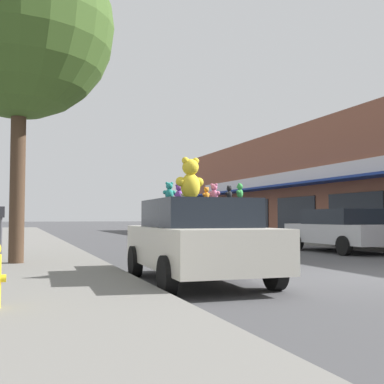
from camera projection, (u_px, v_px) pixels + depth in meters
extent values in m
plane|color=#424244|center=(373.00, 276.00, 9.94)|extent=(260.00, 260.00, 0.00)
cube|color=slate|center=(32.00, 288.00, 7.65)|extent=(3.54, 90.00, 0.15)
cube|color=navy|center=(312.00, 182.00, 25.61)|extent=(1.27, 35.24, 0.12)
cube|color=silver|center=(321.00, 173.00, 25.84)|extent=(0.08, 33.56, 0.70)
cube|color=black|center=(354.00, 213.00, 23.27)|extent=(0.06, 3.99, 2.00)
cube|color=black|center=(295.00, 214.00, 28.18)|extent=(0.06, 3.99, 2.00)
cube|color=black|center=(254.00, 214.00, 33.10)|extent=(0.06, 3.99, 2.00)
cube|color=black|center=(223.00, 215.00, 38.02)|extent=(0.06, 3.99, 2.00)
cube|color=black|center=(199.00, 215.00, 42.94)|extent=(0.06, 3.99, 2.00)
cube|color=beige|center=(198.00, 246.00, 8.91)|extent=(2.04, 4.13, 0.72)
cube|color=black|center=(198.00, 213.00, 8.94)|extent=(1.75, 2.29, 0.51)
cylinder|color=black|center=(135.00, 261.00, 9.80)|extent=(0.22, 0.63, 0.62)
cylinder|color=black|center=(220.00, 259.00, 10.37)|extent=(0.22, 0.63, 0.62)
cylinder|color=black|center=(167.00, 276.00, 7.41)|extent=(0.22, 0.63, 0.62)
cylinder|color=black|center=(275.00, 271.00, 7.98)|extent=(0.22, 0.63, 0.62)
ellipsoid|color=yellow|center=(190.00, 186.00, 8.98)|extent=(0.42, 0.37, 0.49)
sphere|color=yellow|center=(190.00, 167.00, 8.99)|extent=(0.35, 0.35, 0.31)
sphere|color=yellow|center=(196.00, 161.00, 9.05)|extent=(0.15, 0.15, 0.13)
sphere|color=yellow|center=(185.00, 160.00, 8.95)|extent=(0.15, 0.15, 0.13)
sphere|color=#FFFF4D|center=(187.00, 169.00, 9.11)|extent=(0.13, 0.13, 0.12)
sphere|color=yellow|center=(199.00, 182.00, 9.10)|extent=(0.20, 0.20, 0.18)
sphere|color=yellow|center=(180.00, 182.00, 8.91)|extent=(0.20, 0.20, 0.18)
ellipsoid|color=purple|center=(179.00, 196.00, 9.64)|extent=(0.19, 0.17, 0.21)
sphere|color=purple|center=(179.00, 188.00, 9.64)|extent=(0.16, 0.16, 0.13)
sphere|color=purple|center=(181.00, 185.00, 9.65)|extent=(0.07, 0.07, 0.05)
sphere|color=purple|center=(177.00, 185.00, 9.64)|extent=(0.07, 0.07, 0.05)
sphere|color=#BA67ED|center=(179.00, 189.00, 9.70)|extent=(0.06, 0.06, 0.05)
sphere|color=purple|center=(183.00, 194.00, 9.66)|extent=(0.09, 0.09, 0.08)
sphere|color=purple|center=(175.00, 194.00, 9.64)|extent=(0.09, 0.09, 0.08)
ellipsoid|color=teal|center=(169.00, 194.00, 9.13)|extent=(0.18, 0.16, 0.21)
sphere|color=teal|center=(169.00, 186.00, 9.14)|extent=(0.15, 0.15, 0.13)
sphere|color=teal|center=(172.00, 183.00, 9.15)|extent=(0.06, 0.06, 0.06)
sphere|color=teal|center=(167.00, 183.00, 9.13)|extent=(0.06, 0.06, 0.06)
sphere|color=#47CDC6|center=(169.00, 187.00, 9.19)|extent=(0.06, 0.06, 0.05)
sphere|color=teal|center=(174.00, 192.00, 9.16)|extent=(0.09, 0.09, 0.08)
sphere|color=teal|center=(165.00, 192.00, 9.13)|extent=(0.09, 0.09, 0.08)
ellipsoid|color=orange|center=(206.00, 196.00, 9.12)|extent=(0.15, 0.14, 0.15)
sphere|color=orange|center=(206.00, 190.00, 9.12)|extent=(0.13, 0.13, 0.10)
sphere|color=orange|center=(208.00, 188.00, 9.15)|extent=(0.05, 0.05, 0.04)
sphere|color=orange|center=(205.00, 188.00, 9.10)|extent=(0.05, 0.05, 0.04)
sphere|color=#FFBA41|center=(205.00, 190.00, 9.15)|extent=(0.05, 0.05, 0.04)
sphere|color=orange|center=(208.00, 194.00, 9.17)|extent=(0.07, 0.07, 0.06)
sphere|color=orange|center=(204.00, 194.00, 9.08)|extent=(0.07, 0.07, 0.06)
ellipsoid|color=blue|center=(187.00, 196.00, 9.76)|extent=(0.20, 0.21, 0.21)
sphere|color=blue|center=(187.00, 188.00, 9.77)|extent=(0.18, 0.18, 0.13)
sphere|color=blue|center=(187.00, 186.00, 9.81)|extent=(0.08, 0.08, 0.05)
sphere|color=blue|center=(186.00, 186.00, 9.72)|extent=(0.08, 0.08, 0.05)
sphere|color=#548DFF|center=(184.00, 189.00, 9.78)|extent=(0.07, 0.07, 0.05)
sphere|color=blue|center=(187.00, 194.00, 9.84)|extent=(0.11, 0.11, 0.08)
sphere|color=blue|center=(185.00, 194.00, 9.68)|extent=(0.11, 0.11, 0.08)
ellipsoid|color=green|center=(240.00, 194.00, 8.38)|extent=(0.16, 0.16, 0.16)
sphere|color=green|center=(240.00, 187.00, 8.39)|extent=(0.15, 0.15, 0.10)
sphere|color=green|center=(241.00, 185.00, 8.42)|extent=(0.06, 0.06, 0.04)
sphere|color=green|center=(239.00, 184.00, 8.35)|extent=(0.06, 0.06, 0.04)
sphere|color=#5ADA6D|center=(238.00, 187.00, 8.41)|extent=(0.06, 0.06, 0.04)
sphere|color=green|center=(241.00, 192.00, 8.44)|extent=(0.08, 0.08, 0.06)
sphere|color=green|center=(238.00, 192.00, 8.33)|extent=(0.08, 0.08, 0.06)
ellipsoid|color=beige|center=(185.00, 196.00, 9.42)|extent=(0.13, 0.12, 0.16)
sphere|color=beige|center=(185.00, 190.00, 9.43)|extent=(0.11, 0.11, 0.10)
sphere|color=beige|center=(187.00, 188.00, 9.45)|extent=(0.05, 0.05, 0.04)
sphere|color=beige|center=(184.00, 188.00, 9.41)|extent=(0.05, 0.05, 0.04)
sphere|color=white|center=(184.00, 191.00, 9.47)|extent=(0.04, 0.04, 0.04)
sphere|color=beige|center=(188.00, 195.00, 9.46)|extent=(0.06, 0.06, 0.06)
sphere|color=beige|center=(182.00, 195.00, 9.40)|extent=(0.06, 0.06, 0.06)
ellipsoid|color=pink|center=(214.00, 195.00, 9.41)|extent=(0.21, 0.21, 0.21)
sphere|color=pink|center=(214.00, 187.00, 9.42)|extent=(0.18, 0.18, 0.13)
sphere|color=pink|center=(216.00, 185.00, 9.40)|extent=(0.08, 0.08, 0.05)
sphere|color=pink|center=(212.00, 185.00, 9.44)|extent=(0.08, 0.08, 0.05)
sphere|color=#FFA3DA|center=(215.00, 188.00, 9.47)|extent=(0.07, 0.07, 0.05)
sphere|color=pink|center=(218.00, 193.00, 9.39)|extent=(0.11, 0.11, 0.08)
sphere|color=pink|center=(210.00, 193.00, 9.45)|extent=(0.11, 0.11, 0.08)
ellipsoid|color=black|center=(229.00, 195.00, 8.60)|extent=(0.14, 0.14, 0.15)
sphere|color=black|center=(229.00, 189.00, 8.61)|extent=(0.13, 0.13, 0.09)
sphere|color=black|center=(230.00, 187.00, 8.64)|extent=(0.05, 0.05, 0.04)
sphere|color=black|center=(228.00, 187.00, 8.58)|extent=(0.05, 0.05, 0.04)
sphere|color=#3A3A3D|center=(227.00, 189.00, 8.63)|extent=(0.05, 0.05, 0.04)
sphere|color=black|center=(231.00, 193.00, 8.65)|extent=(0.07, 0.07, 0.05)
sphere|color=black|center=(227.00, 193.00, 8.56)|extent=(0.07, 0.07, 0.05)
cube|color=#B7B7BC|center=(342.00, 234.00, 16.80)|extent=(1.99, 4.38, 0.65)
cube|color=black|center=(342.00, 217.00, 16.83)|extent=(1.76, 2.48, 0.53)
cylinder|color=black|center=(297.00, 242.00, 17.72)|extent=(0.20, 0.62, 0.62)
cylinder|color=black|center=(341.00, 241.00, 18.39)|extent=(0.20, 0.62, 0.62)
cylinder|color=black|center=(344.00, 246.00, 15.18)|extent=(0.20, 0.62, 0.62)
cylinder|color=#473323|center=(17.00, 183.00, 11.20)|extent=(0.34, 0.34, 3.72)
sphere|color=#3D5B23|center=(20.00, 26.00, 11.40)|extent=(4.42, 4.42, 4.42)
cylinder|color=yellow|center=(2.00, 278.00, 5.62)|extent=(0.10, 0.09, 0.09)
cylinder|color=#4C4C51|center=(0.00, 244.00, 9.54)|extent=(0.06, 0.06, 1.05)
cube|color=#2D2D33|center=(1.00, 212.00, 9.57)|extent=(0.14, 0.10, 0.22)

